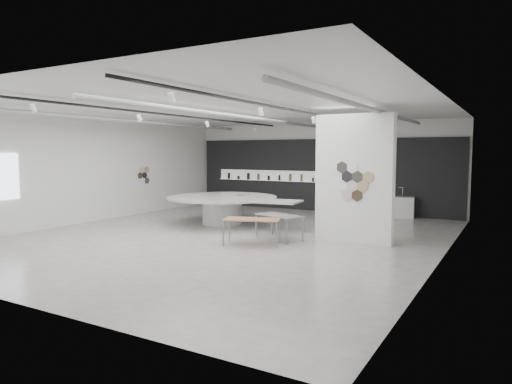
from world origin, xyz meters
The scene contains 7 objects.
room centered at (-0.09, 0.00, 2.07)m, with size 12.02×14.02×3.82m.
back_wall_display centered at (-0.08, 6.93, 1.54)m, with size 11.80×0.27×3.10m.
partition_column centered at (3.50, 1.00, 1.80)m, with size 2.20×0.38×3.60m.
display_island centered at (-1.47, 1.83, 0.64)m, with size 5.26×4.30×0.99m.
sample_table_wood centered at (1.21, -0.78, 0.66)m, with size 1.69×1.22×0.71m.
sample_table_stone centered at (1.53, 0.23, 0.66)m, with size 1.57×1.17×0.72m.
kitchen_counter centered at (3.37, 6.52, 0.42)m, with size 1.55×0.75×1.17m.
Camera 1 is at (7.48, -11.47, 2.54)m, focal length 32.00 mm.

